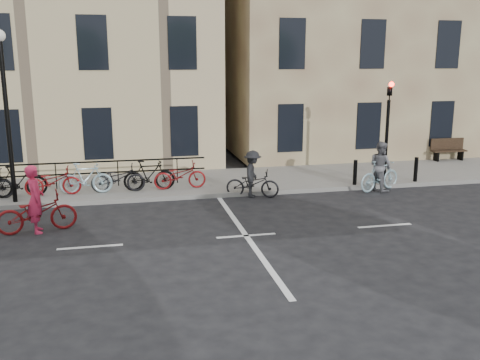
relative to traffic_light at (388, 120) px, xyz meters
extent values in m
plane|color=black|center=(-6.20, -4.34, -2.45)|extent=(120.00, 120.00, 0.00)
cube|color=slate|center=(-10.20, 1.66, -2.38)|extent=(46.00, 4.00, 0.15)
cube|color=#8C7154|center=(2.80, 8.66, 3.70)|extent=(14.00, 10.00, 12.00)
cylinder|color=black|center=(0.00, 0.01, -0.80)|extent=(0.12, 0.12, 3.00)
imported|color=black|center=(0.00, 0.01, 1.15)|extent=(0.15, 0.18, 0.90)
sphere|color=#FF0C05|center=(0.00, -0.11, 1.25)|extent=(0.18, 0.18, 0.18)
cylinder|color=black|center=(-12.70, 0.06, 0.20)|extent=(0.14, 0.14, 5.00)
cylinder|color=black|center=(-1.20, -0.09, -1.85)|extent=(0.14, 0.14, 0.90)
cylinder|color=black|center=(1.20, -0.09, -1.85)|extent=(0.14, 0.14, 0.90)
cube|color=black|center=(4.20, 3.31, -2.10)|extent=(0.06, 0.38, 0.40)
cube|color=black|center=(5.40, 3.31, -2.10)|extent=(0.06, 0.38, 0.40)
cube|color=black|center=(4.80, 3.31, -1.87)|extent=(1.60, 0.40, 0.06)
cube|color=black|center=(4.80, 3.49, -1.58)|extent=(1.60, 0.06, 0.50)
cube|color=black|center=(-10.55, 1.56, -1.83)|extent=(8.30, 0.04, 0.95)
imported|color=black|center=(-12.65, 0.66, -1.78)|extent=(1.75, 0.49, 1.05)
imported|color=maroon|center=(-11.60, 0.66, -1.83)|extent=(1.80, 0.63, 0.95)
imported|color=#9CBFCC|center=(-10.55, 0.66, -1.78)|extent=(1.75, 0.49, 1.05)
imported|color=black|center=(-9.50, 0.66, -1.83)|extent=(1.80, 0.63, 0.95)
imported|color=black|center=(-8.45, 0.66, -1.78)|extent=(1.75, 0.49, 1.05)
imported|color=maroon|center=(-7.40, 0.66, -1.83)|extent=(1.80, 0.63, 0.95)
imported|color=maroon|center=(-11.64, -2.80, -1.91)|extent=(2.17, 1.11, 1.09)
imported|color=#CA234A|center=(-11.64, -2.80, -1.53)|extent=(0.56, 0.75, 1.85)
imported|color=#9CBFCC|center=(-0.47, -0.55, -1.90)|extent=(1.89, 1.12, 1.10)
imported|color=#5E5E64|center=(-0.47, -0.55, -1.57)|extent=(0.93, 1.04, 1.76)
imported|color=black|center=(-5.07, -0.45, -1.98)|extent=(1.89, 1.23, 0.94)
imported|color=black|center=(-5.07, -0.45, -1.66)|extent=(0.93, 1.17, 1.59)
camera|label=1|loc=(-9.27, -17.45, 2.17)|focal=40.00mm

